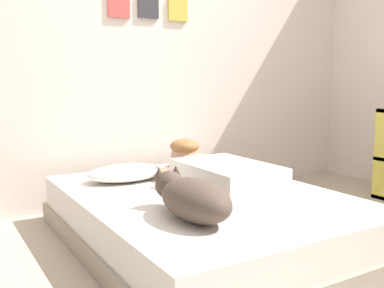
{
  "coord_description": "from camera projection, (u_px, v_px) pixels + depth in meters",
  "views": [
    {
      "loc": [
        -1.56,
        -1.67,
        0.96
      ],
      "look_at": [
        -0.09,
        0.77,
        0.56
      ],
      "focal_mm": 41.08,
      "sensor_mm": 36.0,
      "label": 1
    }
  ],
  "objects": [
    {
      "name": "back_wall",
      "position": [
        147.0,
        47.0,
        3.56
      ],
      "size": [
        4.25,
        0.12,
        2.5
      ],
      "color": "silver",
      "rests_on": "ground"
    },
    {
      "name": "cell_phone",
      "position": [
        185.0,
        198.0,
        2.48
      ],
      "size": [
        0.07,
        0.14,
        0.01
      ],
      "primitive_type": "cube",
      "color": "black",
      "rests_on": "bed"
    },
    {
      "name": "person_lying",
      "position": [
        214.0,
        172.0,
        2.7
      ],
      "size": [
        0.43,
        0.92,
        0.27
      ],
      "color": "silver",
      "rests_on": "bed"
    },
    {
      "name": "coffee_cup",
      "position": [
        214.0,
        173.0,
        2.99
      ],
      "size": [
        0.12,
        0.09,
        0.07
      ],
      "color": "teal",
      "rests_on": "bed"
    },
    {
      "name": "dog",
      "position": [
        192.0,
        198.0,
        2.1
      ],
      "size": [
        0.26,
        0.57,
        0.21
      ],
      "color": "#4C3D33",
      "rests_on": "bed"
    },
    {
      "name": "bed",
      "position": [
        203.0,
        218.0,
        2.64
      ],
      "size": [
        1.45,
        1.93,
        0.31
      ],
      "color": "gray",
      "rests_on": "ground"
    },
    {
      "name": "pillow",
      "position": [
        126.0,
        173.0,
        2.92
      ],
      "size": [
        0.52,
        0.32,
        0.11
      ],
      "primitive_type": "ellipsoid",
      "color": "white",
      "rests_on": "bed"
    },
    {
      "name": "ground_plane",
      "position": [
        280.0,
        264.0,
        2.35
      ],
      "size": [
        12.51,
        12.51,
        0.0
      ],
      "primitive_type": "plane",
      "color": "tan"
    }
  ]
}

